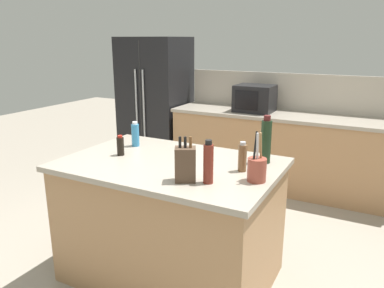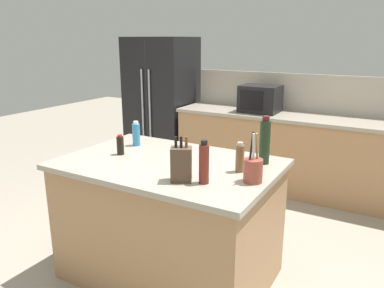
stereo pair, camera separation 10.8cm
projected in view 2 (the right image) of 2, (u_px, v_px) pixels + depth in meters
ground_plane at (170, 273)px, 3.00m from camera, size 14.00×14.00×0.00m
back_counter_run at (289, 153)px, 4.56m from camera, size 2.82×0.66×0.94m
wall_backsplash at (300, 92)px, 4.64m from camera, size 2.78×0.03×0.46m
kitchen_island at (169, 220)px, 2.87m from camera, size 1.57×1.05×0.94m
refrigerator at (162, 103)px, 5.39m from camera, size 0.88×0.75×1.84m
microwave at (260, 99)px, 4.58m from camera, size 0.46×0.39×0.33m
knife_block at (181, 164)px, 2.34m from camera, size 0.16×0.15×0.29m
utensil_crock at (253, 170)px, 2.33m from camera, size 0.12×0.12×0.32m
wine_bottle at (265, 141)px, 2.66m from camera, size 0.08×0.08×0.35m
vinegar_bottle at (204, 163)px, 2.30m from camera, size 0.06×0.06×0.28m
dish_soap_bottle at (136, 134)px, 3.14m from camera, size 0.06×0.06×0.21m
pepper_grinder at (240, 158)px, 2.51m from camera, size 0.06×0.06×0.21m
soy_sauce_bottle at (120, 145)px, 2.90m from camera, size 0.06×0.06×0.16m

